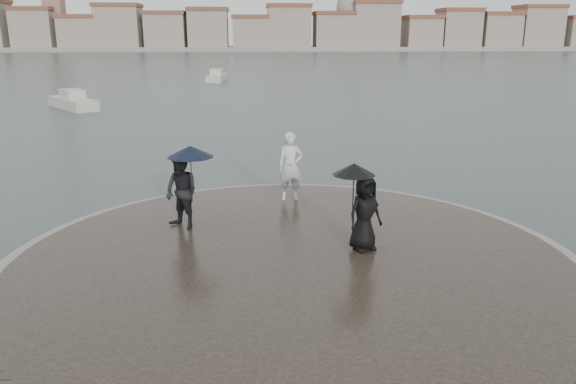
{
  "coord_description": "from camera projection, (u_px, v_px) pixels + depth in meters",
  "views": [
    {
      "loc": [
        -0.87,
        -7.71,
        5.01
      ],
      "look_at": [
        0.0,
        4.8,
        1.45
      ],
      "focal_mm": 35.0,
      "sensor_mm": 36.0,
      "label": 1
    }
  ],
  "objects": [
    {
      "name": "boats",
      "position": [
        161.0,
        87.0,
        49.64
      ],
      "size": [
        12.05,
        27.82,
        1.5
      ],
      "color": "#BAB7A8",
      "rests_on": "ground"
    },
    {
      "name": "statue",
      "position": [
        291.0,
        166.0,
        16.04
      ],
      "size": [
        0.72,
        0.48,
        1.95
      ],
      "primitive_type": "imported",
      "rotation": [
        0.0,
        0.0,
        -0.02
      ],
      "color": "silver",
      "rests_on": "quay_tip"
    },
    {
      "name": "quay_tip",
      "position": [
        292.0,
        265.0,
        12.13
      ],
      "size": [
        11.9,
        11.9,
        0.36
      ],
      "primitive_type": "cylinder",
      "color": "#2D261E",
      "rests_on": "ground"
    },
    {
      "name": "ground",
      "position": [
        309.0,
        364.0,
        8.82
      ],
      "size": [
        400.0,
        400.0,
        0.0
      ],
      "primitive_type": "plane",
      "color": "#2B3835",
      "rests_on": "ground"
    },
    {
      "name": "far_skyline",
      "position": [
        229.0,
        31.0,
        161.1
      ],
      "size": [
        260.0,
        20.0,
        37.0
      ],
      "color": "gray",
      "rests_on": "ground"
    },
    {
      "name": "visitor_right",
      "position": [
        362.0,
        203.0,
        12.25
      ],
      "size": [
        1.22,
        1.0,
        1.95
      ],
      "color": "black",
      "rests_on": "quay_tip"
    },
    {
      "name": "kerb_ring",
      "position": [
        292.0,
        266.0,
        12.14
      ],
      "size": [
        12.5,
        12.5,
        0.32
      ],
      "primitive_type": "cylinder",
      "color": "gray",
      "rests_on": "ground"
    },
    {
      "name": "visitor_left",
      "position": [
        184.0,
        182.0,
        13.63
      ],
      "size": [
        1.39,
        1.22,
        2.04
      ],
      "color": "black",
      "rests_on": "quay_tip"
    }
  ]
}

